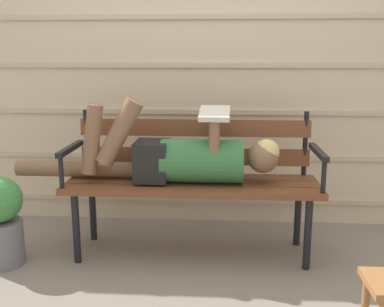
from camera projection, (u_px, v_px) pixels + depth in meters
ground_plane at (191, 261)px, 2.75m from camera, size 12.00×12.00×0.00m
house_siding at (198, 65)px, 3.23m from camera, size 5.39×0.08×2.33m
park_bench at (193, 173)px, 2.82m from camera, size 1.56×0.47×0.89m
reclining_person at (180, 157)px, 2.74m from camera, size 1.66×0.27×0.53m
potted_plant at (1, 219)px, 2.66m from camera, size 0.27×0.27×0.54m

